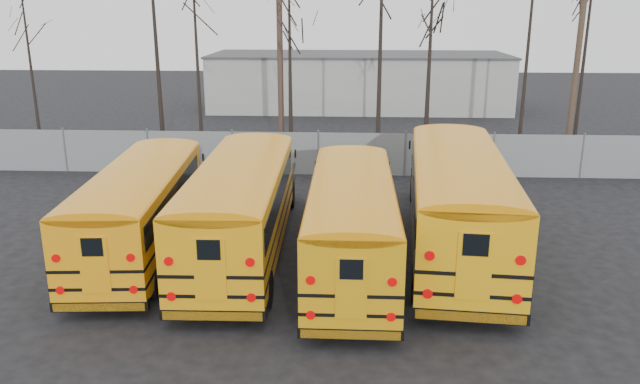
# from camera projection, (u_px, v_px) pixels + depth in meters

# --- Properties ---
(ground) EXTENTS (120.00, 120.00, 0.00)m
(ground) POSITION_uv_depth(u_px,v_px,m) (296.00, 284.00, 17.67)
(ground) COLOR black
(ground) RESTS_ON ground
(fence) EXTENTS (40.00, 0.04, 2.00)m
(fence) POSITION_uv_depth(u_px,v_px,m) (318.00, 154.00, 28.86)
(fence) COLOR gray
(fence) RESTS_ON ground
(distant_building) EXTENTS (22.00, 8.00, 4.00)m
(distant_building) POSITION_uv_depth(u_px,v_px,m) (358.00, 82.00, 47.62)
(distant_building) COLOR #AEAEA9
(distant_building) RESTS_ON ground
(bus_a) EXTENTS (3.15, 10.55, 2.91)m
(bus_a) POSITION_uv_depth(u_px,v_px,m) (142.00, 202.00, 19.45)
(bus_a) COLOR black
(bus_a) RESTS_ON ground
(bus_b) EXTENTS (2.79, 11.17, 3.11)m
(bus_b) POSITION_uv_depth(u_px,v_px,m) (241.00, 200.00, 19.23)
(bus_b) COLOR black
(bus_b) RESTS_ON ground
(bus_c) EXTENTS (2.42, 10.50, 2.93)m
(bus_c) POSITION_uv_depth(u_px,v_px,m) (352.00, 215.00, 18.18)
(bus_c) COLOR black
(bus_c) RESTS_ON ground
(bus_d) EXTENTS (3.74, 12.14, 3.35)m
(bus_d) POSITION_uv_depth(u_px,v_px,m) (457.00, 193.00, 19.40)
(bus_d) COLOR black
(bus_d) RESTS_ON ground
(utility_pole_left) EXTENTS (1.77, 0.76, 10.30)m
(utility_pole_left) POSITION_uv_depth(u_px,v_px,m) (280.00, 50.00, 33.68)
(utility_pole_left) COLOR #473328
(utility_pole_left) RESTS_ON ground
(utility_pole_right) EXTENTS (1.66, 0.50, 9.44)m
(utility_pole_right) POSITION_uv_depth(u_px,v_px,m) (577.00, 63.00, 31.02)
(utility_pole_right) COLOR #493729
(utility_pole_right) RESTS_ON ground
(tree_1) EXTENTS (0.26, 0.26, 9.46)m
(tree_1) POSITION_uv_depth(u_px,v_px,m) (31.00, 66.00, 30.49)
(tree_1) COLOR black
(tree_1) RESTS_ON ground
(tree_2) EXTENTS (0.26, 0.26, 12.79)m
(tree_2) POSITION_uv_depth(u_px,v_px,m) (155.00, 29.00, 33.18)
(tree_2) COLOR black
(tree_2) RESTS_ON ground
(tree_3) EXTENTS (0.26, 0.26, 10.85)m
(tree_3) POSITION_uv_depth(u_px,v_px,m) (197.00, 51.00, 30.78)
(tree_3) COLOR black
(tree_3) RESTS_ON ground
(tree_4) EXTENTS (0.26, 0.26, 9.04)m
(tree_4) POSITION_uv_depth(u_px,v_px,m) (290.00, 69.00, 31.19)
(tree_4) COLOR black
(tree_4) RESTS_ON ground
(tree_5) EXTENTS (0.26, 0.26, 12.59)m
(tree_5) POSITION_uv_depth(u_px,v_px,m) (381.00, 34.00, 28.95)
(tree_5) COLOR black
(tree_5) RESTS_ON ground
(tree_6) EXTENTS (0.26, 0.26, 9.45)m
(tree_6) POSITION_uv_depth(u_px,v_px,m) (429.00, 66.00, 30.86)
(tree_6) COLOR black
(tree_6) RESTS_ON ground
(tree_7) EXTENTS (0.26, 0.26, 12.94)m
(tree_7) POSITION_uv_depth(u_px,v_px,m) (530.00, 30.00, 29.44)
(tree_7) COLOR black
(tree_7) RESTS_ON ground
(tree_8) EXTENTS (0.26, 0.26, 11.33)m
(tree_8) POSITION_uv_depth(u_px,v_px,m) (586.00, 45.00, 31.80)
(tree_8) COLOR black
(tree_8) RESTS_ON ground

